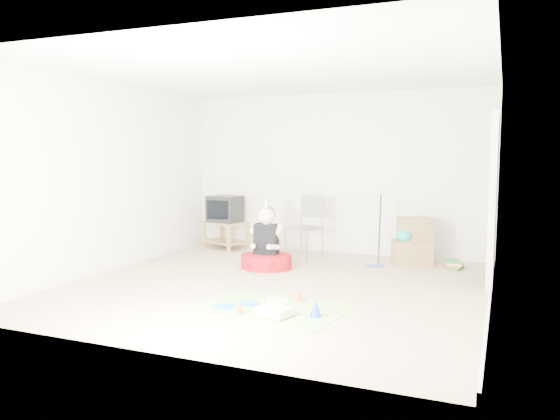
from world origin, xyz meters
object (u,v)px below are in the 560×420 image
at_px(cardboard_boxes, 413,242).
at_px(birthday_cake, 275,312).
at_px(tv_stand, 225,233).
at_px(seated_woman, 266,253).
at_px(folding_chair, 304,227).
at_px(crt_tv, 225,209).

height_order(cardboard_boxes, birthday_cake, cardboard_boxes).
xyz_separation_m(tv_stand, birthday_cake, (2.33, -3.30, -0.23)).
xyz_separation_m(tv_stand, cardboard_boxes, (3.20, -0.15, 0.06)).
bearing_deg(seated_woman, cardboard_boxes, 30.27).
height_order(tv_stand, cardboard_boxes, cardboard_boxes).
height_order(tv_stand, folding_chair, folding_chair).
relative_size(folding_chair, birthday_cake, 2.67).
distance_m(folding_chair, seated_woman, 0.96).
height_order(tv_stand, seated_woman, seated_woman).
distance_m(tv_stand, folding_chair, 1.62).
distance_m(folding_chair, birthday_cake, 3.08).
relative_size(tv_stand, birthday_cake, 2.26).
relative_size(folding_chair, seated_woman, 0.96).
height_order(crt_tv, seated_woman, seated_woman).
bearing_deg(birthday_cake, cardboard_boxes, 74.50).
bearing_deg(tv_stand, birthday_cake, -54.82).
bearing_deg(seated_woman, birthday_cake, -64.05).
bearing_deg(tv_stand, crt_tv, 90.00).
relative_size(cardboard_boxes, birthday_cake, 1.82).
bearing_deg(tv_stand, cardboard_boxes, -2.63).
bearing_deg(crt_tv, folding_chair, -6.96).
bearing_deg(seated_woman, crt_tv, 136.85).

